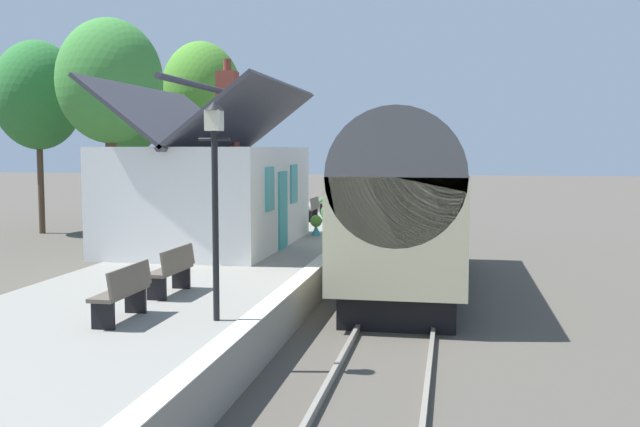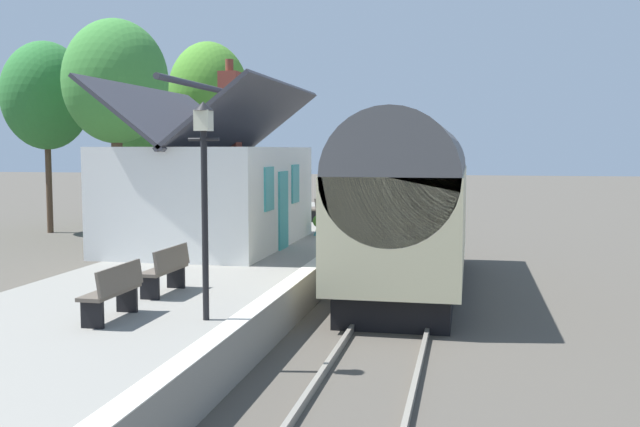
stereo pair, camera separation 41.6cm
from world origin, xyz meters
name	(u,v)px [view 1 (the left image)]	position (x,y,z in m)	size (l,w,h in m)	color
ground_plane	(382,274)	(0.00, 0.00, 0.00)	(160.00, 160.00, 0.00)	#4C473F
platform	(256,256)	(0.00, 3.64, 0.41)	(32.00, 5.28, 0.82)	gray
platform_edge_coping	(340,244)	(0.00, 1.18, 0.83)	(32.00, 0.36, 0.02)	beige
rail_near	(440,274)	(0.00, -1.62, 0.07)	(52.00, 0.08, 0.14)	gray
rail_far	(388,272)	(0.00, -0.18, 0.07)	(52.00, 0.08, 0.14)	gray
train	(410,201)	(-1.98, -0.90, 2.22)	(10.00, 2.73, 4.32)	black
station_building	(212,192)	(-0.88, 4.66, 2.33)	(7.26, 4.42, 5.34)	white
bench_platform_end	(123,291)	(-9.74, 3.11, 1.30)	(1.40, 0.44, 0.88)	brown
bench_by_lamp	(312,208)	(6.61, 3.29, 1.30)	(1.40, 0.44, 0.88)	brown
bench_mid_platform	(328,202)	(9.89, 3.25, 1.30)	(1.41, 0.45, 0.88)	brown
bench_near_building	(172,269)	(-7.60, 3.16, 1.30)	(1.41, 0.47, 0.88)	brown
planter_under_sign	(329,216)	(3.57, 2.12, 1.29)	(0.55, 0.55, 0.89)	#9E5138
planter_bench_left	(366,207)	(9.96, 1.62, 1.08)	(0.71, 0.32, 0.55)	gray
planter_by_door	(346,206)	(10.84, 2.62, 1.08)	(1.10, 0.32, 0.54)	black
planter_bench_right	(267,211)	(7.17, 5.18, 1.10)	(0.93, 0.32, 0.59)	teal
planter_edge_near	(322,205)	(11.01, 3.69, 1.10)	(1.08, 0.32, 0.58)	gray
planter_edge_far	(316,225)	(1.99, 2.25, 1.15)	(0.36, 0.36, 0.64)	teal
lamp_post_platform	(215,167)	(-9.43, 1.69, 3.23)	(0.32, 0.50, 3.42)	black
station_sign_board	(335,193)	(4.24, 2.03, 2.01)	(0.96, 0.06, 1.57)	black
tree_behind_building	(129,107)	(11.25, 12.72, 5.44)	(3.46, 3.11, 7.62)	#4C3828
tree_far_right	(38,96)	(7.43, 14.95, 5.71)	(3.86, 3.51, 7.96)	#4C3828
tree_far_left	(110,82)	(4.46, 10.29, 5.92)	(3.50, 3.85, 8.20)	#4C3828
tree_distant	(202,95)	(11.03, 9.15, 5.91)	(3.98, 3.55, 8.28)	#4C3828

